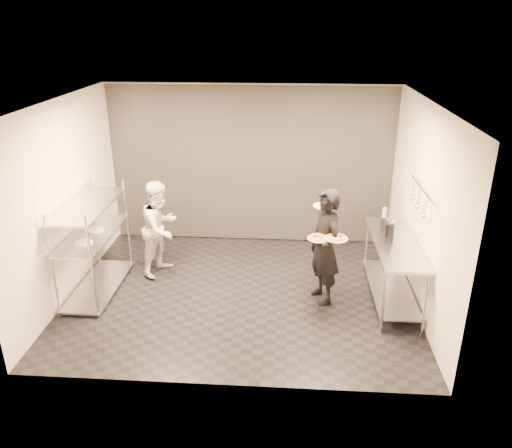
# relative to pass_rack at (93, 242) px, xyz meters

# --- Properties ---
(room_shell) EXTENTS (5.00, 4.00, 2.80)m
(room_shell) POSITION_rel_pass_rack_xyz_m (2.15, 1.18, 0.63)
(room_shell) COLOR black
(room_shell) RESTS_ON ground
(pass_rack) EXTENTS (0.60, 1.60, 1.50)m
(pass_rack) POSITION_rel_pass_rack_xyz_m (0.00, 0.00, 0.00)
(pass_rack) COLOR #ADB0B4
(pass_rack) RESTS_ON ground
(prep_counter) EXTENTS (0.60, 1.80, 0.92)m
(prep_counter) POSITION_rel_pass_rack_xyz_m (4.33, 0.00, -0.14)
(prep_counter) COLOR #ADB0B4
(prep_counter) RESTS_ON ground
(utensil_rail) EXTENTS (0.07, 1.20, 0.31)m
(utensil_rail) POSITION_rel_pass_rack_xyz_m (4.58, 0.00, 0.78)
(utensil_rail) COLOR #ADB0B4
(utensil_rail) RESTS_ON room_shell
(waiter) EXTENTS (0.62, 0.72, 1.68)m
(waiter) POSITION_rel_pass_rack_xyz_m (3.35, -0.08, 0.07)
(waiter) COLOR black
(waiter) RESTS_ON ground
(chef) EXTENTS (0.81, 0.90, 1.52)m
(chef) POSITION_rel_pass_rack_xyz_m (0.84, 0.62, -0.01)
(chef) COLOR beige
(chef) RESTS_ON ground
(pizza_plate_near) EXTENTS (0.30, 0.30, 0.05)m
(pizza_plate_near) POSITION_rel_pass_rack_xyz_m (3.24, -0.25, 0.29)
(pizza_plate_near) COLOR white
(pizza_plate_near) RESTS_ON waiter
(pizza_plate_far) EXTENTS (0.30, 0.30, 0.05)m
(pizza_plate_far) POSITION_rel_pass_rack_xyz_m (3.47, -0.31, 0.33)
(pizza_plate_far) COLOR white
(pizza_plate_far) RESTS_ON waiter
(salad_plate) EXTENTS (0.28, 0.28, 0.07)m
(salad_plate) POSITION_rel_pass_rack_xyz_m (3.31, 0.23, 0.59)
(salad_plate) COLOR white
(salad_plate) RESTS_ON waiter
(pos_monitor) EXTENTS (0.09, 0.28, 0.20)m
(pos_monitor) POSITION_rel_pass_rack_xyz_m (4.21, 0.25, 0.25)
(pos_monitor) COLOR black
(pos_monitor) RESTS_ON prep_counter
(bottle_green) EXTENTS (0.07, 0.07, 0.24)m
(bottle_green) POSITION_rel_pass_rack_xyz_m (4.28, 0.70, 0.27)
(bottle_green) COLOR gray
(bottle_green) RESTS_ON prep_counter
(bottle_clear) EXTENTS (0.06, 0.06, 0.20)m
(bottle_clear) POSITION_rel_pass_rack_xyz_m (4.33, 0.28, 0.25)
(bottle_clear) COLOR gray
(bottle_clear) RESTS_ON prep_counter
(bottle_dark) EXTENTS (0.07, 0.07, 0.25)m
(bottle_dark) POSITION_rel_pass_rack_xyz_m (4.26, 0.01, 0.28)
(bottle_dark) COLOR black
(bottle_dark) RESTS_ON prep_counter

